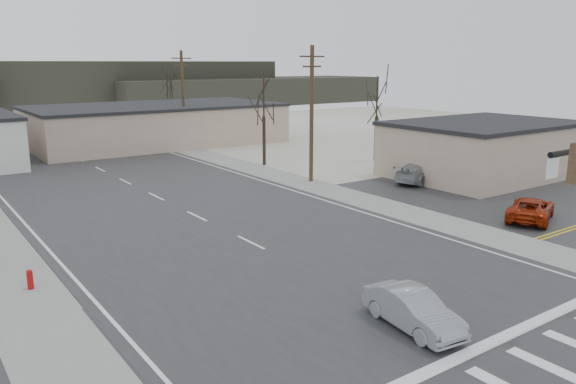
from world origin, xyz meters
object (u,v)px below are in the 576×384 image
(car_far_b, at_px, (66,140))
(car_parked_dark_a, at_px, (468,173))
(car_parked_silver, at_px, (420,172))
(sedan_crossing, at_px, (413,310))
(car_far_a, at_px, (84,135))
(car_parked_red, at_px, (531,209))
(fire_hydrant, at_px, (30,279))

(car_far_b, distance_m, car_parked_dark_a, 40.79)
(car_parked_silver, bearing_deg, sedan_crossing, 117.13)
(car_far_a, distance_m, car_far_b, 5.36)
(car_parked_silver, bearing_deg, car_parked_red, 151.35)
(car_parked_dark_a, bearing_deg, car_far_b, 11.91)
(car_far_b, xyz_separation_m, car_parked_dark_a, (19.80, -35.67, -0.09))
(fire_hydrant, distance_m, sedan_crossing, 14.74)
(car_parked_dark_a, bearing_deg, fire_hydrant, 78.07)
(car_parked_red, bearing_deg, sedan_crossing, 84.28)
(car_far_b, relative_size, car_parked_dark_a, 1.12)
(car_parked_red, height_order, car_parked_dark_a, car_parked_dark_a)
(fire_hydrant, xyz_separation_m, car_parked_dark_a, (30.94, 2.81, 0.28))
(car_far_a, distance_m, car_parked_dark_a, 43.32)
(car_parked_dark_a, distance_m, car_parked_silver, 3.55)
(fire_hydrant, distance_m, car_parked_red, 25.98)
(car_far_a, height_order, car_parked_silver, car_parked_silver)
(car_far_a, height_order, car_parked_dark_a, car_parked_dark_a)
(fire_hydrant, height_order, car_parked_silver, car_parked_silver)
(sedan_crossing, distance_m, car_parked_silver, 24.34)
(sedan_crossing, bearing_deg, car_parked_dark_a, 39.85)
(car_far_b, relative_size, car_parked_silver, 0.89)
(fire_hydrant, distance_m, car_parked_silver, 28.59)
(car_parked_red, bearing_deg, car_far_a, -11.77)
(car_far_b, distance_m, car_parked_silver, 37.55)
(car_far_a, bearing_deg, fire_hydrant, 60.74)
(car_parked_dark_a, bearing_deg, car_parked_red, 129.51)
(sedan_crossing, relative_size, car_parked_silver, 0.77)
(fire_hydrant, xyz_separation_m, sedan_crossing, (9.81, -11.00, 0.25))
(car_parked_red, xyz_separation_m, car_parked_silver, (2.80, 10.69, 0.09))
(car_far_b, bearing_deg, fire_hydrant, -98.53)
(fire_hydrant, bearing_deg, car_parked_red, -12.65)
(car_far_b, bearing_deg, car_parked_silver, -55.46)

